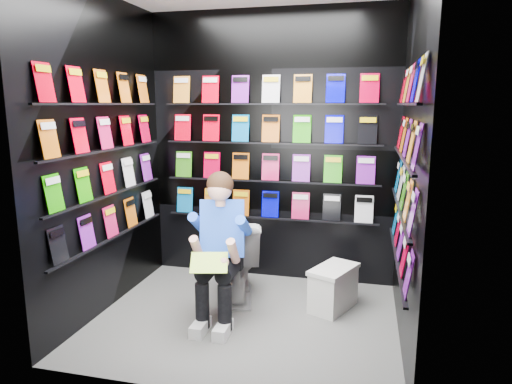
# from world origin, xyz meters

# --- Properties ---
(floor) EXTENTS (2.40, 2.40, 0.00)m
(floor) POSITION_xyz_m (0.00, 0.00, 0.00)
(floor) COLOR slate
(floor) RESTS_ON ground
(wall_back) EXTENTS (2.40, 0.04, 2.60)m
(wall_back) POSITION_xyz_m (0.00, 1.00, 1.30)
(wall_back) COLOR black
(wall_back) RESTS_ON floor
(wall_front) EXTENTS (2.40, 0.04, 2.60)m
(wall_front) POSITION_xyz_m (0.00, -1.00, 1.30)
(wall_front) COLOR black
(wall_front) RESTS_ON floor
(wall_left) EXTENTS (0.04, 2.00, 2.60)m
(wall_left) POSITION_xyz_m (-1.20, 0.00, 1.30)
(wall_left) COLOR black
(wall_left) RESTS_ON floor
(wall_right) EXTENTS (0.04, 2.00, 2.60)m
(wall_right) POSITION_xyz_m (1.20, 0.00, 1.30)
(wall_right) COLOR black
(wall_right) RESTS_ON floor
(comics_back) EXTENTS (2.10, 0.06, 1.37)m
(comics_back) POSITION_xyz_m (0.00, 0.97, 1.31)
(comics_back) COLOR #CF1758
(comics_back) RESTS_ON wall_back
(comics_left) EXTENTS (0.06, 1.70, 1.37)m
(comics_left) POSITION_xyz_m (-1.17, 0.00, 1.31)
(comics_left) COLOR #CF1758
(comics_left) RESTS_ON wall_left
(comics_right) EXTENTS (0.06, 1.70, 1.37)m
(comics_right) POSITION_xyz_m (1.17, 0.00, 1.31)
(comics_right) COLOR #CF1758
(comics_right) RESTS_ON wall_right
(toilet) EXTENTS (0.59, 0.83, 0.73)m
(toilet) POSITION_xyz_m (-0.18, 0.41, 0.37)
(toilet) COLOR white
(toilet) RESTS_ON floor
(longbox) EXTENTS (0.41, 0.51, 0.34)m
(longbox) POSITION_xyz_m (0.68, 0.38, 0.17)
(longbox) COLOR silver
(longbox) RESTS_ON floor
(longbox_lid) EXTENTS (0.44, 0.54, 0.03)m
(longbox_lid) POSITION_xyz_m (0.68, 0.38, 0.35)
(longbox_lid) COLOR silver
(longbox_lid) RESTS_ON longbox
(reader) EXTENTS (0.63, 0.78, 1.26)m
(reader) POSITION_xyz_m (-0.18, 0.03, 0.74)
(reader) COLOR blue
(reader) RESTS_ON toilet
(held_comic) EXTENTS (0.30, 0.22, 0.11)m
(held_comic) POSITION_xyz_m (-0.18, -0.32, 0.58)
(held_comic) COLOR green
(held_comic) RESTS_ON reader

